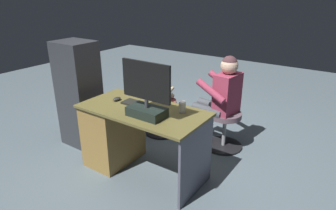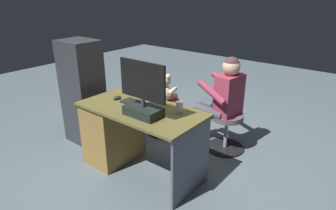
# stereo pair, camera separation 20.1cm
# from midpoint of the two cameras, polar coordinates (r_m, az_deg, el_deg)

# --- Properties ---
(ground_plane) EXTENTS (10.00, 10.00, 0.00)m
(ground_plane) POSITION_cam_midpoint_polar(r_m,az_deg,el_deg) (3.48, -1.92, -9.51)
(ground_plane) COLOR #4F5E65
(desk) EXTENTS (1.26, 0.64, 0.71)m
(desk) POSITION_cam_midpoint_polar(r_m,az_deg,el_deg) (3.22, -11.05, -4.95)
(desk) COLOR brown
(desk) RESTS_ON ground_plane
(monitor) EXTENTS (0.51, 0.21, 0.51)m
(monitor) POSITION_cam_midpoint_polar(r_m,az_deg,el_deg) (2.65, -6.34, 1.22)
(monitor) COLOR black
(monitor) RESTS_ON desk
(keyboard) EXTENTS (0.42, 0.14, 0.02)m
(keyboard) POSITION_cam_midpoint_polar(r_m,az_deg,el_deg) (2.94, -7.17, -0.03)
(keyboard) COLOR black
(keyboard) RESTS_ON desk
(computer_mouse) EXTENTS (0.06, 0.10, 0.04)m
(computer_mouse) POSITION_cam_midpoint_polar(r_m,az_deg,el_deg) (3.12, -11.64, 1.13)
(computer_mouse) COLOR black
(computer_mouse) RESTS_ON desk
(cup) EXTENTS (0.07, 0.07, 0.11)m
(cup) POSITION_cam_midpoint_polar(r_m,az_deg,el_deg) (2.77, 0.70, -0.36)
(cup) COLOR white
(cup) RESTS_ON desk
(tv_remote) EXTENTS (0.09, 0.16, 0.02)m
(tv_remote) POSITION_cam_midpoint_polar(r_m,az_deg,el_deg) (2.84, -8.80, -0.95)
(tv_remote) COLOR black
(tv_remote) RESTS_ON desk
(office_chair_teddy) EXTENTS (0.45, 0.45, 0.45)m
(office_chair_teddy) POSITION_cam_midpoint_polar(r_m,az_deg,el_deg) (3.86, -2.73, -1.65)
(office_chair_teddy) COLOR black
(office_chair_teddy) RESTS_ON ground_plane
(teddy_bear) EXTENTS (0.25, 0.25, 0.36)m
(teddy_bear) POSITION_cam_midpoint_polar(r_m,az_deg,el_deg) (3.75, -2.71, 3.21)
(teddy_bear) COLOR #C7B88F
(teddy_bear) RESTS_ON office_chair_teddy
(visitor_chair) EXTENTS (0.45, 0.45, 0.45)m
(visitor_chair) POSITION_cam_midpoint_polar(r_m,az_deg,el_deg) (3.56, 9.25, -4.21)
(visitor_chair) COLOR black
(visitor_chair) RESTS_ON ground_plane
(person) EXTENTS (0.57, 0.52, 1.12)m
(person) POSITION_cam_midpoint_polar(r_m,az_deg,el_deg) (3.43, 8.22, 2.04)
(person) COLOR #8C3047
(person) RESTS_ON ground_plane
(equipment_rack) EXTENTS (0.44, 0.36, 1.25)m
(equipment_rack) POSITION_cam_midpoint_polar(r_m,az_deg,el_deg) (3.67, -18.22, 1.90)
(equipment_rack) COLOR #2A2D31
(equipment_rack) RESTS_ON ground_plane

